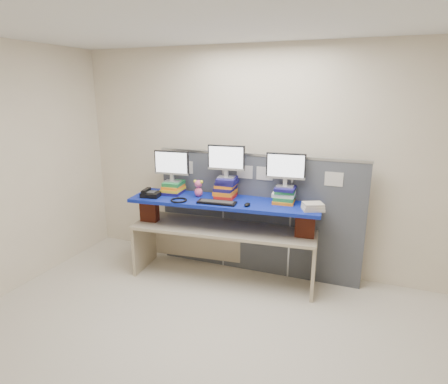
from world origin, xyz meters
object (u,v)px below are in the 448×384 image
at_px(monitor_center, 226,159).
at_px(monitor_right, 286,168).
at_px(keyboard, 217,202).
at_px(desk_phone, 150,194).
at_px(blue_board, 224,202).
at_px(monitor_left, 172,164).
at_px(desk, 224,237).

distance_m(monitor_center, monitor_right, 0.70).
relative_size(monitor_right, keyboard, 0.98).
relative_size(monitor_center, desk_phone, 1.82).
distance_m(blue_board, monitor_left, 0.82).
bearing_deg(monitor_right, desk_phone, -172.34).
bearing_deg(keyboard, monitor_left, 158.85).
distance_m(desk, monitor_left, 1.10).
relative_size(monitor_right, desk_phone, 1.82).
bearing_deg(monitor_right, monitor_center, -180.00).
bearing_deg(desk, monitor_right, 9.66).
relative_size(monitor_center, keyboard, 0.98).
relative_size(blue_board, monitor_left, 5.02).
bearing_deg(monitor_center, monitor_left, 180.00).
relative_size(desk, monitor_center, 5.03).
bearing_deg(desk_phone, blue_board, 1.97).
distance_m(keyboard, desk_phone, 0.87).
bearing_deg(blue_board, desk, 98.77).
bearing_deg(monitor_center, desk, -86.88).
distance_m(desk, monitor_center, 0.95).
relative_size(desk, blue_board, 1.00).
bearing_deg(monitor_left, monitor_center, -0.00).
bearing_deg(monitor_right, monitor_left, -180.00).
xyz_separation_m(monitor_center, desk_phone, (-0.88, -0.30, -0.43)).
bearing_deg(blue_board, monitor_center, 93.12).
height_order(desk, desk_phone, desk_phone).
height_order(desk, keyboard, keyboard).
bearing_deg(monitor_center, blue_board, -86.88).
bearing_deg(desk, blue_board, -81.23).
bearing_deg(keyboard, desk, 75.74).
bearing_deg(desk, monitor_left, 170.50).
height_order(blue_board, keyboard, keyboard).
bearing_deg(blue_board, monitor_right, 9.66).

